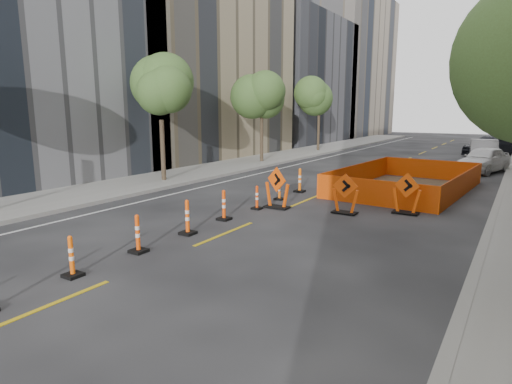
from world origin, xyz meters
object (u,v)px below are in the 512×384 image
Objects in this scene: chevron_sign_center at (345,194)px; parked_car_near at (484,160)px; channelizer_8 at (300,180)px; chevron_sign_left at (277,188)px; channelizer_4 at (187,217)px; channelizer_5 at (224,205)px; channelizer_6 at (257,197)px; parked_car_far at (490,146)px; chevron_sign_right at (407,193)px; channelizer_7 at (279,189)px; channelizer_3 at (138,234)px; parked_car_mid at (484,151)px; channelizer_2 at (71,256)px.

chevron_sign_center is 0.32× the size of parked_car_near.
channelizer_8 is 0.69× the size of chevron_sign_left.
chevron_sign_center is (3.31, -2.93, 0.19)m from channelizer_8.
chevron_sign_left is at bearing -94.99° from parked_car_near.
channelizer_4 is 1.02× the size of channelizer_5.
channelizer_8 is at bearing 92.17° from channelizer_6.
parked_car_near is at bearing 60.39° from channelizer_8.
chevron_sign_left reaches higher than parked_car_near.
channelizer_4 is at bearing -76.36° from parked_car_far.
chevron_sign_right is (5.25, -1.75, 0.21)m from channelizer_8.
chevron_sign_right is at bearing 2.98° from channelizer_7.
channelizer_8 is 24.17m from parked_car_far.
chevron_sign_center is at bearing 43.94° from channelizer_5.
chevron_sign_left is at bearing -78.21° from channelizer_8.
channelizer_3 is 28.12m from parked_car_mid.
channelizer_6 is at bearing 90.01° from channelizer_2.
channelizer_7 is at bearing 90.26° from channelizer_5.
parked_car_near is (3.42, 14.77, 0.04)m from chevron_sign_center.
chevron_sign_center is at bearing 71.09° from channelizer_2.
channelizer_2 is 0.90× the size of channelizer_4.
parked_car_far is at bearing 77.26° from channelizer_6.
chevron_sign_left reaches higher than channelizer_4.
parked_car_far is (6.19, 27.37, 0.36)m from channelizer_6.
channelizer_2 is 0.93× the size of channelizer_3.
parked_car_mid reaches higher than chevron_sign_left.
channelizer_5 is 1.16× the size of channelizer_6.
channelizer_2 is 0.92× the size of channelizer_5.
chevron_sign_left is 4.84m from chevron_sign_right.
parked_car_mid is (6.16, 25.41, 0.29)m from channelizer_4.
channelizer_7 reaches higher than channelizer_6.
parked_car_near reaches higher than channelizer_4.
parked_car_mid is (6.16, 27.44, 0.31)m from channelizer_3.
channelizer_5 reaches higher than channelizer_6.
channelizer_4 is 8.15m from chevron_sign_right.
channelizer_8 is 18.43m from parked_car_mid.
channelizer_4 reaches higher than channelizer_7.
channelizer_3 reaches higher than channelizer_7.
channelizer_6 is (0.10, 2.02, -0.07)m from channelizer_5.
chevron_sign_left is at bearing 84.98° from channelizer_3.
parked_car_mid is at bearing -65.61° from parked_car_far.
channelizer_3 is at bearing -109.36° from parked_car_mid.
chevron_sign_center is at bearing -140.74° from chevron_sign_right.
chevron_sign_right is at bearing 37.89° from chevron_sign_left.
channelizer_3 is (-0.01, 2.02, 0.04)m from channelizer_2.
chevron_sign_center is at bearing -105.11° from parked_car_mid.
channelizer_6 is (0.02, 4.05, -0.09)m from channelizer_4.
chevron_sign_center is 0.26× the size of parked_car_far.
parked_car_near reaches higher than channelizer_5.
channelizer_4 is 0.97× the size of channelizer_8.
channelizer_3 is at bearing -77.93° from chevron_sign_left.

